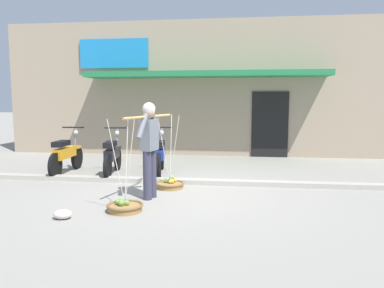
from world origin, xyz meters
name	(u,v)px	position (x,y,z in m)	size (l,w,h in m)	color
ground_plane	(178,192)	(0.00, 0.00, 0.00)	(90.00, 90.00, 0.00)	gray
sidewalk_curb	(183,181)	(0.00, 0.70, 0.05)	(20.00, 0.24, 0.10)	#AEA89C
fruit_vendor	(149,144)	(-0.41, -0.53, 0.98)	(0.45, 1.62, 1.70)	#38384C
fruit_basket_left_side	(125,206)	(-0.62, -1.33, 0.08)	(0.58, 0.58, 1.45)	#9E7542
fruit_basket_right_side	(170,184)	(-0.21, 0.28, 0.08)	(0.58, 0.58, 1.45)	#9E7542
motorcycle_nearest_shop	(66,155)	(-2.91, 1.39, 0.45)	(0.54, 1.82, 1.09)	black
motorcycle_second_in_row	(113,156)	(-1.77, 1.39, 0.45)	(0.54, 1.81, 1.09)	black
motorcycle_third_in_row	(160,155)	(-0.69, 1.64, 0.45)	(0.54, 1.81, 1.09)	black
storefront_building	(212,91)	(0.11, 7.21, 2.10)	(13.00, 6.00, 4.20)	tan
plastic_litter_bag	(62,214)	(-1.41, -1.82, 0.07)	(0.28, 0.22, 0.14)	silver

